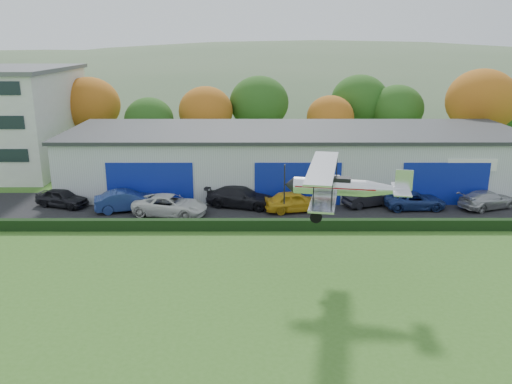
{
  "coord_description": "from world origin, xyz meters",
  "views": [
    {
      "loc": [
        1.54,
        -19.32,
        13.24
      ],
      "look_at": [
        1.59,
        11.25,
        4.29
      ],
      "focal_mm": 37.05,
      "sensor_mm": 36.0,
      "label": 1
    }
  ],
  "objects_px": {
    "car_5": "(368,198)",
    "car_6": "(415,201)",
    "car_1": "(127,201)",
    "car_2": "(170,205)",
    "car_7": "(488,200)",
    "hangar": "(293,158)",
    "car_3": "(241,197)",
    "car_4": "(295,201)",
    "biplane": "(341,186)",
    "car_0": "(62,198)"
  },
  "relations": [
    {
      "from": "car_5",
      "to": "car_6",
      "type": "xyz_separation_m",
      "value": [
        3.61,
        -0.66,
        -0.01
      ]
    },
    {
      "from": "car_5",
      "to": "car_6",
      "type": "relative_size",
      "value": 0.86
    },
    {
      "from": "car_0",
      "to": "car_5",
      "type": "xyz_separation_m",
      "value": [
        24.86,
        0.05,
        -0.05
      ]
    },
    {
      "from": "car_0",
      "to": "hangar",
      "type": "bearing_deg",
      "value": -51.7
    },
    {
      "from": "biplane",
      "to": "car_6",
      "type": "bearing_deg",
      "value": 68.14
    },
    {
      "from": "car_3",
      "to": "car_5",
      "type": "distance_m",
      "value": 10.35
    },
    {
      "from": "car_0",
      "to": "car_2",
      "type": "xyz_separation_m",
      "value": [
        9.12,
        -2.17,
        0.06
      ]
    },
    {
      "from": "biplane",
      "to": "car_5",
      "type": "bearing_deg",
      "value": 82.1
    },
    {
      "from": "car_6",
      "to": "car_7",
      "type": "relative_size",
      "value": 0.98
    },
    {
      "from": "hangar",
      "to": "car_0",
      "type": "xyz_separation_m",
      "value": [
        -19.13,
        -6.4,
        -1.87
      ]
    },
    {
      "from": "car_0",
      "to": "car_5",
      "type": "bearing_deg",
      "value": -70.09
    },
    {
      "from": "car_2",
      "to": "car_1",
      "type": "bearing_deg",
      "value": 84.26
    },
    {
      "from": "car_1",
      "to": "car_6",
      "type": "distance_m",
      "value": 22.92
    },
    {
      "from": "car_1",
      "to": "car_2",
      "type": "distance_m",
      "value": 3.74
    },
    {
      "from": "car_4",
      "to": "car_5",
      "type": "relative_size",
      "value": 1.14
    },
    {
      "from": "hangar",
      "to": "car_5",
      "type": "height_order",
      "value": "hangar"
    },
    {
      "from": "car_3",
      "to": "car_2",
      "type": "bearing_deg",
      "value": 127.7
    },
    {
      "from": "car_7",
      "to": "biplane",
      "type": "height_order",
      "value": "biplane"
    },
    {
      "from": "hangar",
      "to": "car_1",
      "type": "relative_size",
      "value": 8.09
    },
    {
      "from": "car_3",
      "to": "biplane",
      "type": "distance_m",
      "value": 15.17
    },
    {
      "from": "car_7",
      "to": "car_2",
      "type": "bearing_deg",
      "value": 71.97
    },
    {
      "from": "hangar",
      "to": "car_4",
      "type": "xyz_separation_m",
      "value": [
        -0.35,
        -7.64,
        -1.8
      ]
    },
    {
      "from": "car_0",
      "to": "biplane",
      "type": "relative_size",
      "value": 0.55
    },
    {
      "from": "car_3",
      "to": "biplane",
      "type": "bearing_deg",
      "value": -140.07
    },
    {
      "from": "car_4",
      "to": "biplane",
      "type": "height_order",
      "value": "biplane"
    },
    {
      "from": "car_3",
      "to": "biplane",
      "type": "height_order",
      "value": "biplane"
    },
    {
      "from": "car_7",
      "to": "biplane",
      "type": "bearing_deg",
      "value": 110.54
    },
    {
      "from": "car_1",
      "to": "car_6",
      "type": "bearing_deg",
      "value": -105.09
    },
    {
      "from": "car_5",
      "to": "biplane",
      "type": "height_order",
      "value": "biplane"
    },
    {
      "from": "car_3",
      "to": "car_4",
      "type": "xyz_separation_m",
      "value": [
        4.26,
        -1.2,
        -0.01
      ]
    },
    {
      "from": "car_7",
      "to": "biplane",
      "type": "distance_m",
      "value": 19.51
    },
    {
      "from": "car_2",
      "to": "car_5",
      "type": "height_order",
      "value": "car_2"
    },
    {
      "from": "car_0",
      "to": "car_3",
      "type": "height_order",
      "value": "car_3"
    },
    {
      "from": "car_7",
      "to": "car_4",
      "type": "bearing_deg",
      "value": 70.87
    },
    {
      "from": "car_2",
      "to": "car_3",
      "type": "height_order",
      "value": "car_3"
    },
    {
      "from": "car_1",
      "to": "car_5",
      "type": "relative_size",
      "value": 1.2
    },
    {
      "from": "car_6",
      "to": "car_1",
      "type": "bearing_deg",
      "value": 88.28
    },
    {
      "from": "car_2",
      "to": "car_5",
      "type": "xyz_separation_m",
      "value": [
        15.74,
        2.22,
        -0.1
      ]
    },
    {
      "from": "car_0",
      "to": "car_6",
      "type": "height_order",
      "value": "car_0"
    },
    {
      "from": "hangar",
      "to": "car_3",
      "type": "distance_m",
      "value": 8.12
    },
    {
      "from": "car_6",
      "to": "car_5",
      "type": "bearing_deg",
      "value": 76.78
    },
    {
      "from": "hangar",
      "to": "car_6",
      "type": "distance_m",
      "value": 11.83
    },
    {
      "from": "car_5",
      "to": "car_7",
      "type": "xyz_separation_m",
      "value": [
        9.46,
        -0.56,
        0.03
      ]
    },
    {
      "from": "car_0",
      "to": "car_2",
      "type": "relative_size",
      "value": 0.76
    },
    {
      "from": "car_1",
      "to": "car_7",
      "type": "relative_size",
      "value": 1.01
    },
    {
      "from": "car_1",
      "to": "car_7",
      "type": "distance_m",
      "value": 28.78
    },
    {
      "from": "car_4",
      "to": "hangar",
      "type": "bearing_deg",
      "value": -13.33
    },
    {
      "from": "car_2",
      "to": "car_4",
      "type": "bearing_deg",
      "value": -73.11
    },
    {
      "from": "hangar",
      "to": "car_3",
      "type": "relative_size",
      "value": 7.16
    },
    {
      "from": "car_1",
      "to": "biplane",
      "type": "distance_m",
      "value": 19.71
    }
  ]
}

